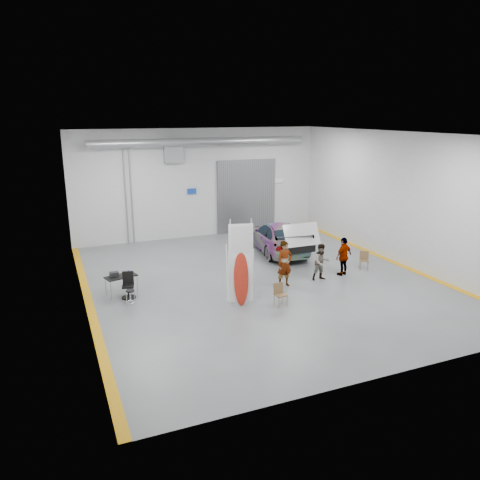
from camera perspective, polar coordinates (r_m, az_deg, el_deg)
name	(u,v)px	position (r m, az deg, el deg)	size (l,w,h in m)	color
ground	(260,280)	(19.68, 2.42, -4.93)	(16.00, 16.00, 0.00)	#5A5D61
room_shell	(245,176)	(20.78, 0.56, 7.76)	(14.02, 16.18, 6.01)	#BBBDC0
sedan_car	(277,237)	(23.56, 4.55, 0.36)	(2.10, 5.16, 1.50)	white
person_a	(285,264)	(18.82, 5.47, -2.91)	(0.69, 0.45, 1.88)	#895C4B
person_b	(321,262)	(19.76, 9.90, -2.67)	(0.76, 0.59, 1.56)	#466581
person_c	(344,256)	(20.52, 12.53, -1.96)	(0.98, 0.40, 1.69)	#A24B36
surfboard_display	(242,271)	(16.84, 0.30, -3.76)	(0.90, 0.38, 3.21)	white
folding_chair_near	(280,299)	(17.15, 4.96, -7.18)	(0.42, 0.43, 0.83)	brown
folding_chair_far	(364,264)	(21.65, 14.86, -2.84)	(0.52, 0.57, 0.81)	brown
shop_stool	(131,299)	(17.40, -13.19, -6.97)	(0.33, 0.33, 0.65)	black
work_table	(119,276)	(18.54, -14.51, -4.29)	(1.29, 0.89, 0.96)	gray
office_chair	(128,287)	(18.23, -13.51, -5.58)	(0.53, 0.55, 0.99)	black
trunk_lid	(301,233)	(21.39, 7.41, 0.86)	(1.75, 1.06, 0.04)	silver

